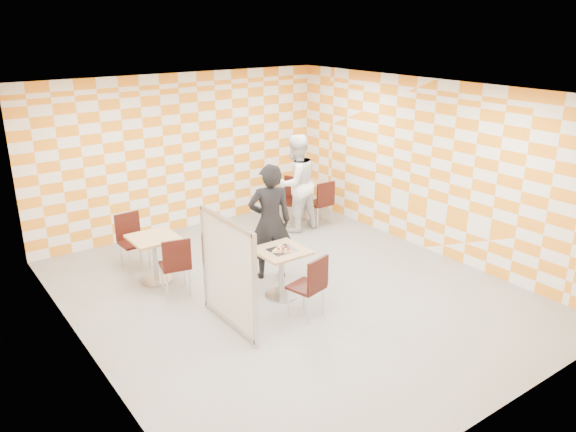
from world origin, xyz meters
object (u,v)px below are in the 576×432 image
at_px(main_table, 281,265).
at_px(chair_empty_near, 176,262).
at_px(chair_main_front, 311,283).
at_px(empty_table, 155,251).
at_px(chair_second_front, 322,200).
at_px(chair_empty_far, 131,236).
at_px(second_table, 304,193).
at_px(sport_bottle, 297,179).
at_px(man_white, 296,183).
at_px(partition, 228,273).
at_px(man_dark, 270,222).
at_px(soda_bottle, 307,176).
at_px(chair_second_side, 291,196).

distance_m(main_table, chair_empty_near, 1.56).
bearing_deg(main_table, chair_main_front, -93.43).
height_order(empty_table, chair_empty_near, chair_empty_near).
bearing_deg(chair_second_front, chair_empty_far, 175.02).
distance_m(main_table, empty_table, 2.05).
distance_m(second_table, sport_bottle, 0.37).
distance_m(empty_table, man_white, 3.23).
bearing_deg(partition, empty_table, 97.06).
relative_size(man_dark, soda_bottle, 8.11).
distance_m(main_table, soda_bottle, 3.69).
relative_size(main_table, chair_second_front, 0.81).
height_order(chair_second_front, man_white, man_white).
relative_size(chair_second_front, man_dark, 0.50).
height_order(second_table, partition, partition).
bearing_deg(partition, second_table, 39.88).
bearing_deg(empty_table, chair_empty_near, -84.69).
relative_size(man_white, soda_bottle, 8.22).
relative_size(chair_empty_near, man_white, 0.49).
relative_size(partition, man_white, 0.82).
bearing_deg(second_table, man_dark, -138.17).
xyz_separation_m(chair_empty_far, man_dark, (1.65, -1.65, 0.39)).
bearing_deg(chair_empty_far, man_dark, -45.06).
height_order(chair_empty_near, partition, partition).
height_order(main_table, partition, partition).
xyz_separation_m(partition, soda_bottle, (3.60, 2.97, 0.06)).
distance_m(chair_empty_near, partition, 1.28).
bearing_deg(chair_second_side, chair_empty_far, -176.11).
relative_size(partition, man_dark, 0.83).
bearing_deg(empty_table, chair_main_front, -61.99).
relative_size(main_table, chair_second_side, 0.81).
distance_m(main_table, man_white, 2.85).
distance_m(empty_table, sport_bottle, 3.77).
bearing_deg(chair_main_front, chair_empty_far, 113.54).
height_order(chair_second_front, soda_bottle, soda_bottle).
relative_size(chair_main_front, man_dark, 0.50).
distance_m(second_table, chair_second_front, 0.64).
bearing_deg(man_white, sport_bottle, -130.55).
bearing_deg(man_white, chair_second_front, 163.48).
height_order(main_table, chair_main_front, chair_main_front).
bearing_deg(chair_empty_near, main_table, -37.05).
height_order(chair_second_side, partition, partition).
bearing_deg(man_dark, chair_second_front, -125.18).
distance_m(chair_main_front, soda_bottle, 4.31).
bearing_deg(soda_bottle, chair_empty_far, -175.04).
relative_size(empty_table, chair_second_front, 0.81).
xyz_separation_m(chair_second_front, man_dark, (-2.15, -1.32, 0.39)).
distance_m(empty_table, man_dark, 1.86).
distance_m(main_table, chair_empty_far, 2.71).
relative_size(main_table, partition, 0.48).
bearing_deg(man_dark, chair_second_side, -110.20).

